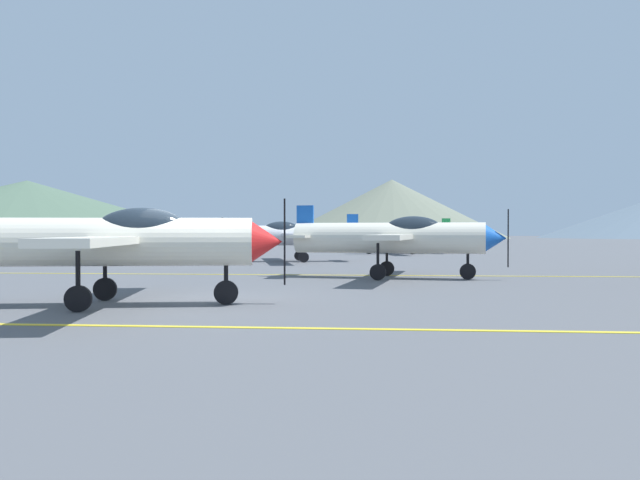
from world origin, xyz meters
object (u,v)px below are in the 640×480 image
object	(u,v)px
airplane_near	(115,240)
airplane_mid	(396,237)
airplane_far	(292,235)
airplane_back	(402,234)

from	to	relation	value
airplane_near	airplane_mid	world-z (taller)	same
airplane_near	airplane_mid	bearing A→B (deg)	53.29
airplane_near	airplane_mid	size ratio (longest dim) A/B	1.00
airplane_near	airplane_mid	distance (m)	10.48
airplane_far	airplane_mid	bearing A→B (deg)	-66.02
airplane_near	airplane_far	distance (m)	19.68
airplane_mid	airplane_back	size ratio (longest dim) A/B	1.00
airplane_far	airplane_back	size ratio (longest dim) A/B	1.00
airplane_far	airplane_back	xyz separation A→B (m)	(6.18, 11.79, 0.00)
airplane_mid	airplane_far	xyz separation A→B (m)	(-5.00, 11.23, 0.00)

